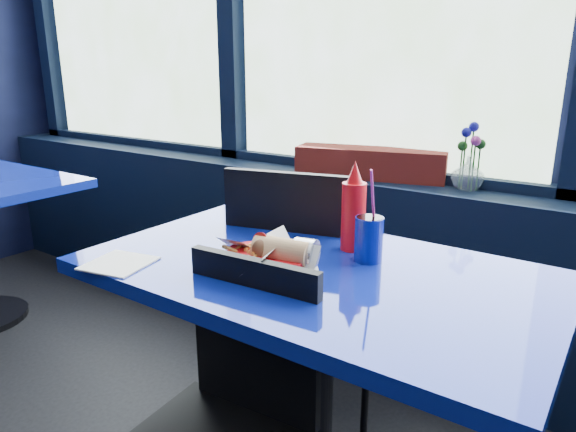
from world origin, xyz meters
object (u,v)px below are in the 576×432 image
at_px(chair_near_back, 312,282).
at_px(planter_box, 370,163).
at_px(near_table, 313,329).
at_px(food_basket, 270,258).
at_px(chair_near_front, 226,410).
at_px(ketchup_bottle, 354,211).
at_px(soda_cup, 369,238).
at_px(flower_vase, 468,170).

bearing_deg(chair_near_back, planter_box, -97.81).
height_order(near_table, planter_box, planter_box).
bearing_deg(food_basket, chair_near_front, -69.01).
xyz_separation_m(ketchup_bottle, soda_cup, (0.08, -0.06, -0.05)).
xyz_separation_m(planter_box, flower_vase, (0.40, 0.01, 0.02)).
bearing_deg(ketchup_bottle, flower_vase, 81.36).
height_order(food_basket, ketchup_bottle, ketchup_bottle).
bearing_deg(soda_cup, chair_near_front, -110.65).
relative_size(chair_near_front, planter_box, 1.33).
xyz_separation_m(chair_near_back, ketchup_bottle, (0.23, -0.15, 0.32)).
height_order(flower_vase, ketchup_bottle, flower_vase).
bearing_deg(flower_vase, soda_cup, -92.39).
bearing_deg(chair_near_back, food_basket, 92.57).
height_order(food_basket, soda_cup, soda_cup).
bearing_deg(ketchup_bottle, planter_box, 112.54).
relative_size(flower_vase, ketchup_bottle, 1.00).
distance_m(ketchup_bottle, soda_cup, 0.11).
relative_size(chair_near_back, flower_vase, 3.71).
distance_m(chair_near_front, soda_cup, 0.55).
distance_m(near_table, food_basket, 0.24).
relative_size(near_table, chair_near_front, 1.47).
distance_m(near_table, soda_cup, 0.29).
bearing_deg(chair_near_back, ketchup_bottle, 131.85).
bearing_deg(planter_box, ketchup_bottle, -81.57).
height_order(chair_near_front, flower_vase, flower_vase).
distance_m(chair_near_back, planter_box, 0.64).
xyz_separation_m(near_table, chair_near_back, (-0.20, 0.32, -0.03)).
xyz_separation_m(chair_near_back, planter_box, (-0.07, 0.55, 0.32)).
distance_m(chair_near_front, flower_vase, 1.26).
xyz_separation_m(chair_near_front, soda_cup, (0.15, 0.41, 0.34)).
height_order(planter_box, food_basket, planter_box).
height_order(near_table, food_basket, food_basket).
bearing_deg(flower_vase, ketchup_bottle, -98.64).
bearing_deg(planter_box, chair_near_front, -93.71).
distance_m(food_basket, soda_cup, 0.27).
relative_size(near_table, chair_near_back, 1.28).
relative_size(near_table, flower_vase, 4.75).
distance_m(flower_vase, soda_cup, 0.77).
distance_m(near_table, ketchup_bottle, 0.34).
xyz_separation_m(near_table, planter_box, (-0.27, 0.87, 0.29)).
bearing_deg(food_basket, ketchup_bottle, 83.07).
relative_size(planter_box, soda_cup, 2.44).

